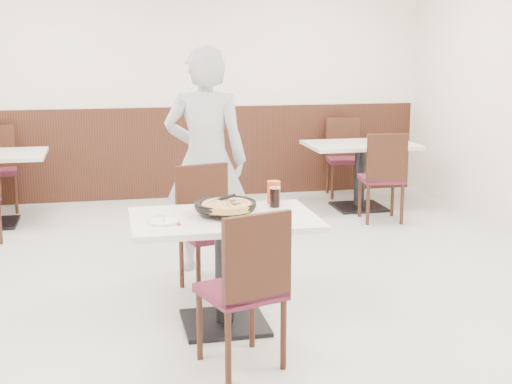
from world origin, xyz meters
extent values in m
plane|color=beige|center=(0.00, 0.00, 0.00)|extent=(7.00, 7.00, 0.00)
cube|color=silver|center=(0.00, 3.50, 1.40)|extent=(6.00, 0.04, 2.80)
cube|color=silver|center=(0.00, -3.50, 1.40)|extent=(6.00, 0.04, 2.80)
cube|color=black|center=(0.00, 3.48, 0.55)|extent=(5.90, 0.03, 1.10)
cylinder|color=black|center=(-0.08, -0.56, 0.77)|extent=(0.13, 0.13, 0.04)
cylinder|color=black|center=(-0.15, -0.58, 0.79)|extent=(0.43, 0.43, 0.01)
cylinder|color=tan|center=(-0.15, -0.63, 0.81)|extent=(0.37, 0.37, 0.02)
cube|color=white|center=(-0.10, -0.61, 0.84)|extent=(0.10, 0.11, 0.00)
cube|color=silver|center=(-0.57, -0.73, 0.75)|extent=(0.18, 0.18, 0.00)
cylinder|color=white|center=(-0.56, -0.72, 0.76)|extent=(0.21, 0.21, 0.01)
cube|color=white|center=(-0.56, -0.68, 0.77)|extent=(0.02, 0.15, 0.00)
cylinder|color=black|center=(0.22, -0.43, 0.81)|extent=(0.08, 0.08, 0.13)
cylinder|color=red|center=(0.24, -0.32, 0.83)|extent=(0.11, 0.11, 0.16)
imported|color=silver|center=(-0.11, 0.60, 0.92)|extent=(0.76, 0.59, 1.84)
camera|label=1|loc=(-0.90, -5.06, 1.86)|focal=50.00mm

